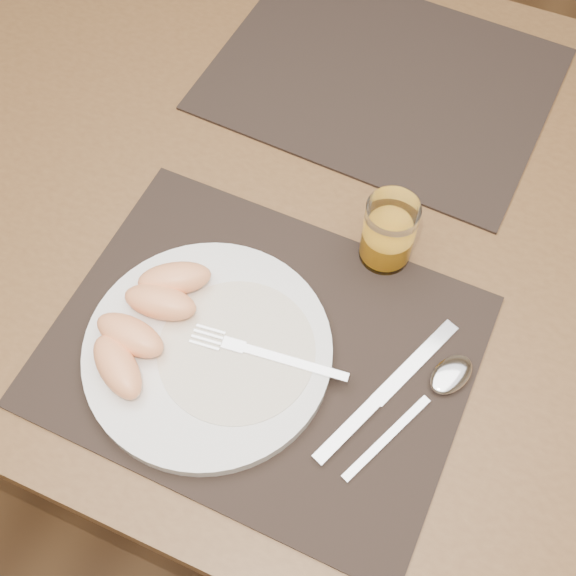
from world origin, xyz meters
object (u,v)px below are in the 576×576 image
(knife, at_px, (376,402))
(plate, at_px, (208,351))
(placemat_near, at_px, (261,350))
(spoon, at_px, (442,384))
(fork, at_px, (255,351))
(table, at_px, (333,240))
(juice_glass, at_px, (388,235))
(placemat_far, at_px, (382,79))

(knife, bearing_deg, plate, -173.65)
(placemat_near, distance_m, spoon, 0.20)
(fork, bearing_deg, knife, 1.92)
(table, relative_size, fork, 7.99)
(placemat_near, height_order, knife, knife)
(knife, bearing_deg, placemat_near, 176.86)
(fork, distance_m, juice_glass, 0.20)
(spoon, distance_m, juice_glass, 0.18)
(plate, bearing_deg, knife, 6.35)
(placemat_near, xyz_separation_m, placemat_far, (-0.02, 0.44, 0.00))
(fork, height_order, spoon, fork)
(fork, relative_size, knife, 0.83)
(table, height_order, placemat_near, placemat_near)
(table, xyz_separation_m, spoon, (0.19, -0.18, 0.09))
(juice_glass, bearing_deg, table, 148.75)
(plate, distance_m, spoon, 0.25)
(placemat_far, bearing_deg, placemat_near, -87.58)
(placemat_near, xyz_separation_m, plate, (-0.05, -0.03, 0.01))
(placemat_far, height_order, knife, knife)
(placemat_near, relative_size, plate, 1.67)
(table, bearing_deg, juice_glass, -31.25)
(placemat_far, distance_m, juice_glass, 0.29)
(plate, xyz_separation_m, fork, (0.05, 0.02, 0.01))
(placemat_far, distance_m, knife, 0.47)
(knife, relative_size, juice_glass, 2.30)
(placemat_near, distance_m, knife, 0.14)
(fork, xyz_separation_m, juice_glass, (0.08, 0.18, 0.02))
(spoon, bearing_deg, knife, -141.21)
(plate, relative_size, juice_glass, 2.96)
(placemat_far, height_order, juice_glass, juice_glass)
(placemat_far, relative_size, plate, 1.67)
(placemat_far, relative_size, spoon, 2.44)
(knife, relative_size, spoon, 1.14)
(fork, height_order, juice_glass, juice_glass)
(spoon, bearing_deg, table, 136.73)
(spoon, xyz_separation_m, juice_glass, (-0.11, 0.13, 0.03))
(fork, xyz_separation_m, spoon, (0.19, 0.05, -0.01))
(placemat_near, bearing_deg, spoon, 11.17)
(spoon, bearing_deg, fork, -165.46)
(plate, height_order, knife, plate)
(plate, distance_m, fork, 0.05)
(fork, bearing_deg, spoon, 14.54)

